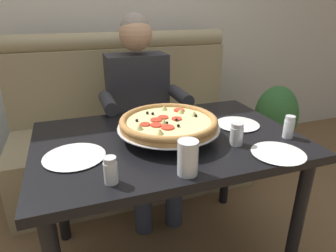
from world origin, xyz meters
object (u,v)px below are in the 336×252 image
object	(u,v)px
diner_main	(141,104)
plate_near_right	(238,123)
booth_bench	(131,133)
shaker_oregano	(236,136)
shaker_pepper_flakes	(289,128)
plate_near_left	(278,152)
potted_plant	(275,121)
dining_table	(168,154)
pizza	(168,123)
plate_far_side	(74,155)
shaker_parmesan	(111,172)
drinking_glass	(188,160)

from	to	relation	value
diner_main	plate_near_right	world-z (taller)	diner_main
booth_bench	shaker_oregano	bearing A→B (deg)	-76.13
shaker_oregano	shaker_pepper_flakes	bearing A→B (deg)	-3.09
plate_near_left	potted_plant	bearing A→B (deg)	50.53
potted_plant	dining_table	bearing A→B (deg)	-149.65
diner_main	potted_plant	size ratio (longest dim) A/B	1.82
pizza	plate_far_side	distance (m)	0.43
shaker_oregano	plate_far_side	xyz separation A→B (m)	(-0.69, 0.11, -0.03)
shaker_parmesan	plate_far_side	distance (m)	0.26
plate_far_side	pizza	bearing A→B (deg)	7.40
diner_main	shaker_oregano	distance (m)	0.82
pizza	drinking_glass	distance (m)	0.33
shaker_parmesan	plate_near_left	distance (m)	0.69
shaker_oregano	potted_plant	bearing A→B (deg)	42.73
shaker_oregano	plate_far_side	world-z (taller)	shaker_oregano
shaker_oregano	plate_far_side	bearing A→B (deg)	170.87
potted_plant	shaker_oregano	bearing A→B (deg)	-137.27
shaker_parmesan	dining_table	bearing A→B (deg)	43.81
dining_table	pizza	xyz separation A→B (m)	(-0.00, -0.01, 0.17)
plate_near_left	plate_near_right	size ratio (longest dim) A/B	1.00
plate_far_side	drinking_glass	world-z (taller)	drinking_glass
pizza	plate_far_side	world-z (taller)	pizza
plate_near_left	potted_plant	world-z (taller)	plate_near_left
booth_bench	pizza	xyz separation A→B (m)	(-0.00, -0.89, 0.42)
drinking_glass	potted_plant	distance (m)	1.70
shaker_parmesan	plate_far_side	bearing A→B (deg)	115.87
pizza	shaker_parmesan	distance (m)	0.43
plate_far_side	drinking_glass	distance (m)	0.47
shaker_parmesan	plate_near_right	size ratio (longest dim) A/B	0.45
diner_main	shaker_oregano	world-z (taller)	diner_main
plate_far_side	plate_near_left	bearing A→B (deg)	-17.30
potted_plant	booth_bench	bearing A→B (deg)	172.95
potted_plant	diner_main	bearing A→B (deg)	-174.61
diner_main	plate_far_side	bearing A→B (deg)	-123.92
shaker_oregano	plate_near_left	distance (m)	0.19
booth_bench	potted_plant	world-z (taller)	booth_bench
diner_main	shaker_oregano	xyz separation A→B (m)	(0.23, -0.79, 0.07)
dining_table	plate_far_side	size ratio (longest dim) A/B	4.86
dining_table	shaker_oregano	size ratio (longest dim) A/B	12.06
dining_table	shaker_parmesan	size ratio (longest dim) A/B	12.27
shaker_pepper_flakes	shaker_parmesan	bearing A→B (deg)	-172.62
dining_table	plate_far_side	xyz separation A→B (m)	(-0.43, -0.07, 0.10)
booth_bench	drinking_glass	world-z (taller)	booth_bench
pizza	potted_plant	xyz separation A→B (m)	(1.24, 0.73, -0.43)
dining_table	diner_main	size ratio (longest dim) A/B	0.96
shaker_oregano	potted_plant	size ratio (longest dim) A/B	0.14
plate_near_right	shaker_oregano	bearing A→B (deg)	-123.58
plate_near_left	diner_main	bearing A→B (deg)	110.75
shaker_parmesan	shaker_pepper_flakes	world-z (taller)	shaker_pepper_flakes
pizza	plate_near_right	world-z (taller)	pizza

